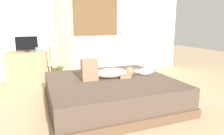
% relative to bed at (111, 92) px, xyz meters
% --- Properties ---
extents(ground_plane, '(16.00, 16.00, 0.00)m').
position_rel_bed_xyz_m(ground_plane, '(-0.13, -0.12, -0.22)').
color(ground_plane, tan).
extents(back_wall_with_window, '(6.40, 0.14, 2.90)m').
position_rel_bed_xyz_m(back_wall_with_window, '(-0.12, 2.36, 1.23)').
color(back_wall_with_window, beige).
rests_on(back_wall_with_window, ground).
extents(bed, '(2.10, 1.95, 0.45)m').
position_rel_bed_xyz_m(bed, '(0.00, 0.00, 0.00)').
color(bed, brown).
rests_on(bed, ground).
extents(person_lying, '(0.94, 0.32, 0.34)m').
position_rel_bed_xyz_m(person_lying, '(-0.06, 0.08, 0.34)').
color(person_lying, '#CCB299').
rests_on(person_lying, bed).
extents(cat, '(0.34, 0.20, 0.21)m').
position_rel_bed_xyz_m(cat, '(0.65, 0.02, 0.30)').
color(cat, silver).
rests_on(cat, bed).
extents(desk, '(0.90, 0.56, 0.74)m').
position_rel_bed_xyz_m(desk, '(-1.37, 1.96, 0.15)').
color(desk, '#997A56').
rests_on(desk, ground).
extents(tv_monitor, '(0.48, 0.10, 0.35)m').
position_rel_bed_xyz_m(tv_monitor, '(-1.33, 1.96, 0.70)').
color(tv_monitor, black).
rests_on(tv_monitor, desk).
extents(cup, '(0.08, 0.08, 0.10)m').
position_rel_bed_xyz_m(cup, '(-1.12, 1.89, 0.57)').
color(cup, teal).
rests_on(cup, desk).
extents(chair_by_desk, '(0.44, 0.44, 0.86)m').
position_rel_bed_xyz_m(chair_by_desk, '(-0.77, 1.73, 0.28)').
color(chair_by_desk, tan).
rests_on(chair_by_desk, ground).
extents(curtain_left, '(0.44, 0.06, 2.52)m').
position_rel_bed_xyz_m(curtain_left, '(-0.43, 2.24, 1.04)').
color(curtain_left, '#ADCC75').
rests_on(curtain_left, ground).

